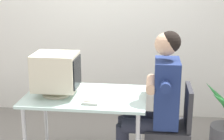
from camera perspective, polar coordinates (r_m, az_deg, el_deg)
wall_back at (r=4.35m, az=2.98°, el=11.47°), size 8.00×0.10×3.00m
desk at (r=3.20m, az=-4.39°, el=-5.33°), size 1.13×0.72×0.74m
crt_monitor at (r=3.14m, az=-9.40°, el=-0.34°), size 0.40×0.33×0.40m
keyboard at (r=3.12m, az=-2.77°, el=-4.26°), size 0.18×0.46×0.03m
office_chair at (r=3.23m, az=10.35°, el=-8.83°), size 0.41×0.41×0.85m
person_seated at (r=3.13m, az=7.34°, el=-4.63°), size 0.69×0.56×1.35m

